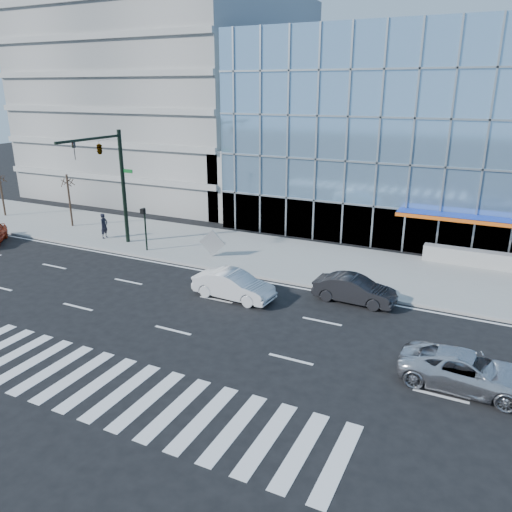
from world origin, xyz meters
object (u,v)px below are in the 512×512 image
Objects in this scene: white_sedan at (234,285)px; pedestrian at (104,226)px; dark_sedan at (354,289)px; street_tree_near at (67,182)px; traffic_signal at (107,161)px; silver_suv at (467,371)px; ped_signal_post at (145,222)px; tilted_panel at (212,243)px.

white_sedan is 14.93m from pedestrian.
street_tree_near is at bearing 81.75° from dark_sedan.
white_sedan is (18.74, -6.87, -3.03)m from street_tree_near.
traffic_signal reaches higher than silver_suv.
dark_sedan is at bearing -10.31° from street_tree_near.
ped_signal_post is at bearing -15.06° from street_tree_near.
street_tree_near is at bearing 164.94° from ped_signal_post.
white_sedan is (11.74, -3.94, -5.42)m from traffic_signal.
dark_sedan is (24.74, -4.50, -3.07)m from street_tree_near.
tilted_panel is at bearing -93.73° from pedestrian.
traffic_signal reaches higher than tilted_panel.
pedestrian is 9.46m from tilted_panel.
traffic_signal is at bearing 74.91° from white_sedan.
white_sedan is at bearing 75.23° from silver_suv.
tilted_panel is (-4.46, 5.26, 0.32)m from white_sedan.
ped_signal_post reaches higher than dark_sedan.
pedestrian is (-13.92, 5.38, 0.34)m from white_sedan.
ped_signal_post reaches higher than silver_suv.
ped_signal_post is 10.29m from white_sedan.
pedestrian is (4.82, -1.49, -2.69)m from street_tree_near.
street_tree_near is 14.62m from tilted_panel.
traffic_signal is at bearing -171.48° from ped_signal_post.
dark_sedan is (15.24, -1.94, -1.43)m from ped_signal_post.
silver_suv is 1.09× the size of white_sedan.
silver_suv is 18.69m from tilted_panel.
street_tree_near reaches higher than silver_suv.
white_sedan is 6.90m from tilted_panel.
silver_suv is at bearing -17.58° from traffic_signal.
ped_signal_post is at bearing -105.81° from pedestrian.
traffic_signal is at bearing 74.26° from silver_suv.
tilted_panel is (-16.46, 8.84, 0.38)m from silver_suv.
pedestrian is (-2.18, 1.44, -5.08)m from traffic_signal.
ped_signal_post is 0.69× the size of dark_sedan.
tilted_panel is at bearing 10.25° from traffic_signal.
ped_signal_post is 1.60× the size of pedestrian.
pedestrian reaches higher than white_sedan.
street_tree_near is at bearing 73.33° from white_sedan.
white_sedan is at bearing -25.03° from ped_signal_post.
street_tree_near reaches higher than tilted_panel.
traffic_signal reaches higher than street_tree_near.
traffic_signal reaches higher than dark_sedan.
traffic_signal is 18.62m from dark_sedan.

